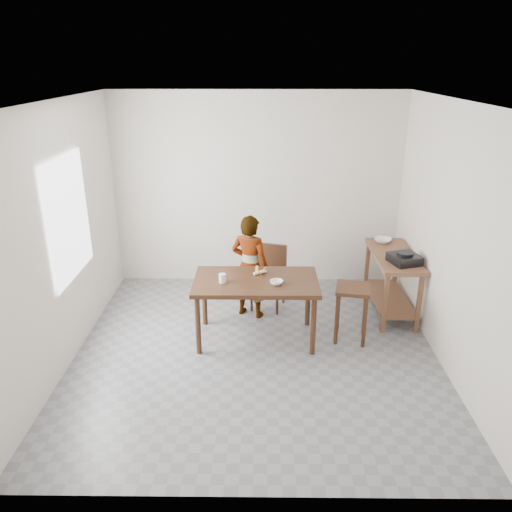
{
  "coord_description": "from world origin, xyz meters",
  "views": [
    {
      "loc": [
        0.05,
        -4.81,
        3.06
      ],
      "look_at": [
        0.0,
        0.4,
        1.0
      ],
      "focal_mm": 35.0,
      "sensor_mm": 36.0,
      "label": 1
    }
  ],
  "objects_px": {
    "dining_table": "(256,310)",
    "child": "(250,267)",
    "stool": "(351,313)",
    "dining_chair": "(268,278)",
    "prep_counter": "(391,283)"
  },
  "relations": [
    {
      "from": "dining_table",
      "to": "child",
      "type": "distance_m",
      "value": 0.66
    },
    {
      "from": "stool",
      "to": "child",
      "type": "bearing_deg",
      "value": 153.51
    },
    {
      "from": "dining_table",
      "to": "dining_chair",
      "type": "height_order",
      "value": "dining_chair"
    },
    {
      "from": "dining_table",
      "to": "prep_counter",
      "type": "bearing_deg",
      "value": 22.15
    },
    {
      "from": "dining_chair",
      "to": "stool",
      "type": "xyz_separation_m",
      "value": [
        0.95,
        -0.8,
        -0.08
      ]
    },
    {
      "from": "prep_counter",
      "to": "stool",
      "type": "bearing_deg",
      "value": -131.67
    },
    {
      "from": "prep_counter",
      "to": "child",
      "type": "height_order",
      "value": "child"
    },
    {
      "from": "dining_table",
      "to": "child",
      "type": "height_order",
      "value": "child"
    },
    {
      "from": "dining_chair",
      "to": "stool",
      "type": "distance_m",
      "value": 1.25
    },
    {
      "from": "dining_table",
      "to": "stool",
      "type": "distance_m",
      "value": 1.1
    },
    {
      "from": "prep_counter",
      "to": "dining_chair",
      "type": "distance_m",
      "value": 1.58
    },
    {
      "from": "dining_chair",
      "to": "stool",
      "type": "bearing_deg",
      "value": -23.91
    },
    {
      "from": "dining_table",
      "to": "dining_chair",
      "type": "distance_m",
      "value": 0.82
    },
    {
      "from": "dining_chair",
      "to": "child",
      "type": "bearing_deg",
      "value": -121.59
    },
    {
      "from": "dining_table",
      "to": "stool",
      "type": "xyz_separation_m",
      "value": [
        1.1,
        0.0,
        -0.04
      ]
    }
  ]
}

